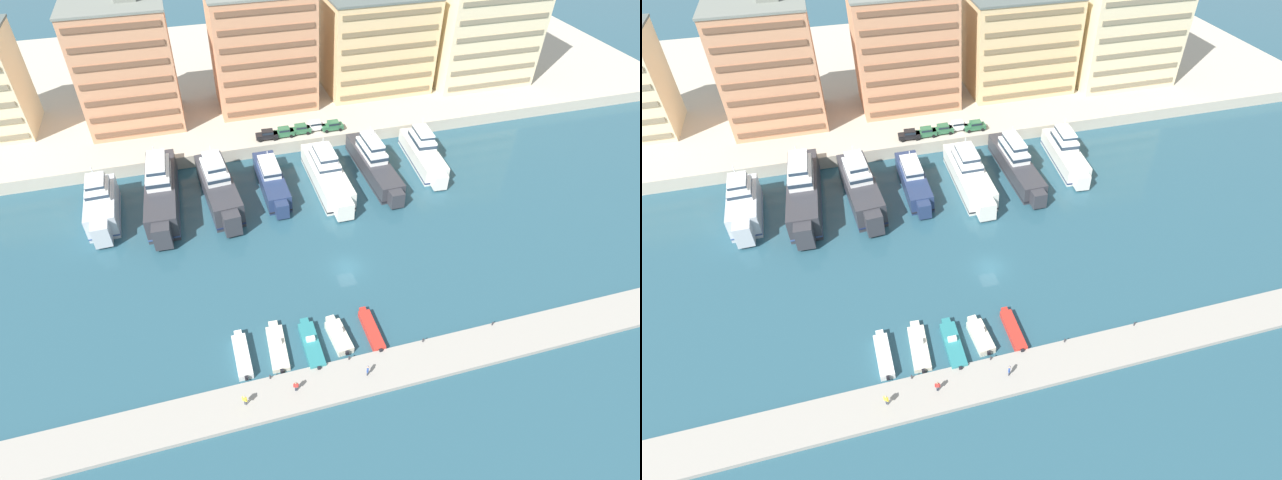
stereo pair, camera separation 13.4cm
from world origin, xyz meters
TOP-DOWN VIEW (x-y plane):
  - ground_plane at (0.00, 0.00)m, footprint 400.00×400.00m
  - quay_promenade at (0.00, 67.31)m, footprint 180.00×70.00m
  - pier_dock at (0.00, -17.65)m, footprint 120.00×5.27m
  - yacht_silver_far_left at (-33.68, 21.30)m, footprint 4.89×15.27m
  - yacht_charcoal_left at (-24.45, 22.52)m, footprint 5.53×23.23m
  - yacht_charcoal_mid_left at (-15.40, 21.10)m, footprint 6.19×20.19m
  - yacht_navy_center_left at (-6.48, 21.85)m, footprint 3.86×17.45m
  - yacht_ivory_center at (2.95, 20.38)m, footprint 4.95×20.30m
  - yacht_charcoal_center_right at (11.91, 21.73)m, footprint 4.36×21.44m
  - yacht_ivory_mid_right at (21.74, 22.49)m, footprint 5.46×17.99m
  - motorboat_white_far_left at (-16.91, -11.19)m, footprint 1.75×7.05m
  - motorboat_cream_left at (-12.59, -11.02)m, footprint 2.45×7.66m
  - motorboat_teal_mid_left at (-8.53, -11.85)m, footprint 2.03×7.78m
  - motorboat_cream_center_left at (-4.98, -11.58)m, footprint 2.39×6.04m
  - motorboat_red_center at (-0.73, -11.78)m, footprint 1.56×7.11m
  - car_black_far_left at (-4.63, 34.48)m, footprint 4.20×2.14m
  - car_green_left at (-1.48, 34.59)m, footprint 4.10×1.92m
  - car_green_mid_left at (1.83, 34.83)m, footprint 4.11×1.93m
  - car_white_center_left at (4.82, 35.37)m, footprint 4.12×1.95m
  - car_green_center at (8.16, 34.47)m, footprint 4.11×1.95m
  - apartment_block_left at (-27.44, 48.26)m, footprint 17.27×14.36m
  - apartment_block_mid_left at (-1.84, 49.71)m, footprint 19.76×13.95m
  - apartment_block_center_left at (22.55, 52.26)m, footprint 22.08×17.45m
  - apartment_block_center at (45.71, 48.26)m, footprint 21.93×14.09m
  - pedestrian_near_edge at (-17.56, -17.76)m, footprint 0.52×0.46m
  - pedestrian_mid_deck at (-3.45, -17.83)m, footprint 0.39×0.58m
  - pedestrian_far_side at (-11.80, -17.59)m, footprint 0.60×0.30m
  - bollard_west at (-14.31, -15.26)m, footprint 0.20×0.20m
  - bollard_west_mid at (-4.81, -15.26)m, footprint 0.20×0.20m
  - bollard_east_mid at (4.68, -15.26)m, footprint 0.20×0.20m
  - bollard_east at (14.18, -15.26)m, footprint 0.20×0.20m

SIDE VIEW (x-z plane):
  - ground_plane at x=0.00m, z-range 0.00..0.00m
  - pier_dock at x=0.00m, z-range 0.00..0.59m
  - motorboat_cream_left at x=-12.59m, z-range -0.22..0.99m
  - motorboat_red_center at x=-0.73m, z-range 0.00..0.93m
  - motorboat_teal_mid_left at x=-8.53m, z-range -0.22..1.18m
  - motorboat_white_far_left at x=-16.91m, z-range 0.00..1.04m
  - motorboat_cream_center_left at x=-4.98m, z-range -0.26..1.38m
  - bollard_west at x=-14.31m, z-range 0.62..1.23m
  - bollard_west_mid at x=-4.81m, z-range 0.62..1.23m
  - bollard_east_mid at x=4.68m, z-range 0.62..1.23m
  - bollard_east at x=14.18m, z-range 0.62..1.23m
  - quay_promenade at x=0.00m, z-range 0.00..2.37m
  - pedestrian_far_side at x=-11.80m, z-range 0.74..2.31m
  - pedestrian_mid_deck at x=-3.45m, z-range 0.75..2.37m
  - pedestrian_near_edge at x=-17.56m, z-range 0.75..2.41m
  - yacht_navy_center_left at x=-6.48m, z-range -1.30..4.85m
  - yacht_ivory_mid_right at x=21.74m, z-range -1.73..6.09m
  - yacht_charcoal_center_right at x=11.91m, z-range -1.77..6.18m
  - yacht_ivory_center at x=2.95m, z-range -1.71..6.19m
  - yacht_silver_far_left at x=-33.68m, z-range -1.72..6.79m
  - yacht_charcoal_mid_left at x=-15.40m, z-range -1.80..7.13m
  - yacht_charcoal_left at x=-24.45m, z-range -1.84..7.41m
  - car_black_far_left at x=-4.63m, z-range 2.44..4.24m
  - car_green_left at x=-1.48m, z-range 2.44..4.24m
  - car_green_mid_left at x=1.83m, z-range 2.44..4.24m
  - car_white_center_left at x=4.82m, z-range 2.44..4.24m
  - car_green_center at x=8.16m, z-range 2.44..4.24m
  - apartment_block_center_left at x=22.55m, z-range 1.41..22.84m
  - apartment_block_mid_left at x=-1.84m, z-range 1.42..25.60m
  - apartment_block_left at x=-27.44m, z-range 1.43..25.71m
  - apartment_block_center at x=45.71m, z-range 1.41..30.92m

